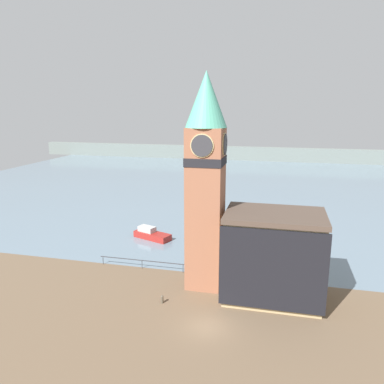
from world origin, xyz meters
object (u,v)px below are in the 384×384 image
object	(u,v)px
boat_near	(151,234)
mooring_bollard_near	(162,299)
clock_tower	(206,177)
pier_building	(273,256)

from	to	relation	value
boat_near	mooring_bollard_near	bearing A→B (deg)	-46.51
clock_tower	mooring_bollard_near	xyz separation A→B (m)	(-3.45, -5.09, -11.97)
boat_near	pier_building	bearing A→B (deg)	-16.75
pier_building	mooring_bollard_near	xyz separation A→B (m)	(-10.91, -3.91, -4.20)
clock_tower	mooring_bollard_near	distance (m)	13.45
mooring_bollard_near	boat_near	bearing A→B (deg)	112.77
clock_tower	boat_near	world-z (taller)	clock_tower
clock_tower	mooring_bollard_near	size ratio (longest dim) A/B	27.84
pier_building	clock_tower	bearing A→B (deg)	171.03
mooring_bollard_near	pier_building	bearing A→B (deg)	19.73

